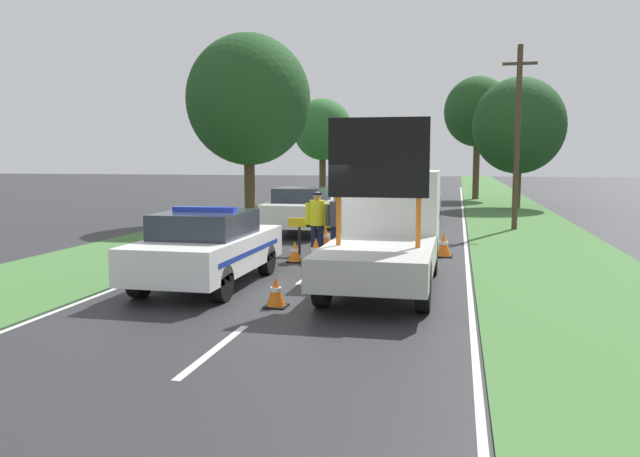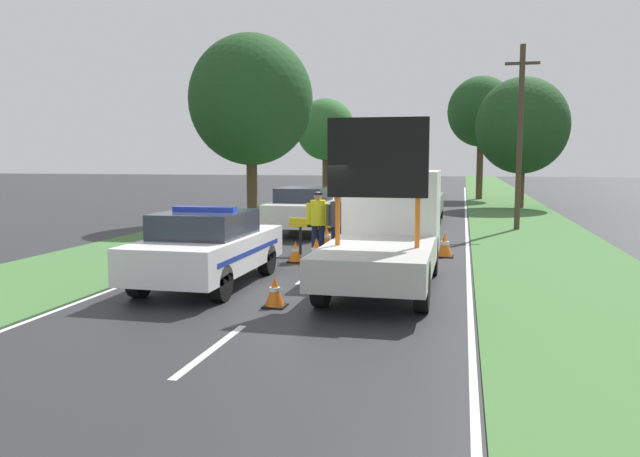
# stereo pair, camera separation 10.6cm
# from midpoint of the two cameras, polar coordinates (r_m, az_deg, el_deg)

# --- Properties ---
(ground_plane) EXTENTS (160.00, 160.00, 0.00)m
(ground_plane) POSITION_cam_midpoint_polar(r_m,az_deg,el_deg) (12.97, -2.41, -5.24)
(ground_plane) COLOR #28282B
(lane_markings) EXTENTS (7.10, 62.72, 0.01)m
(lane_markings) POSITION_cam_midpoint_polar(r_m,az_deg,el_deg) (26.45, 5.31, 0.74)
(lane_markings) COLOR silver
(lane_markings) RESTS_ON ground
(grass_verge_left) EXTENTS (4.15, 120.00, 0.03)m
(grass_verge_left) POSITION_cam_midpoint_polar(r_m,az_deg,el_deg) (33.59, -3.02, 1.99)
(grass_verge_left) COLOR #427038
(grass_verge_left) RESTS_ON ground
(grass_verge_right) EXTENTS (4.15, 120.00, 0.03)m
(grass_verge_right) POSITION_cam_midpoint_polar(r_m,az_deg,el_deg) (32.46, 16.68, 1.57)
(grass_verge_right) COLOR #427038
(grass_verge_right) RESTS_ON ground
(police_car) EXTENTS (1.90, 4.53, 1.64)m
(police_car) POSITION_cam_midpoint_polar(r_m,az_deg,el_deg) (13.09, -10.44, -1.69)
(police_car) COLOR white
(police_car) RESTS_ON ground
(work_truck) EXTENTS (2.01, 5.62, 3.36)m
(work_truck) POSITION_cam_midpoint_polar(r_m,az_deg,el_deg) (13.27, 6.04, 0.12)
(work_truck) COLOR white
(work_truck) RESTS_ON ground
(road_barrier) EXTENTS (2.99, 0.08, 1.01)m
(road_barrier) POSITION_cam_midpoint_polar(r_m,az_deg,el_deg) (16.68, 1.90, 0.27)
(road_barrier) COLOR black
(road_barrier) RESTS_ON ground
(police_officer) EXTENTS (0.63, 0.40, 1.76)m
(police_officer) POSITION_cam_midpoint_polar(r_m,az_deg,el_deg) (16.31, -0.44, 0.89)
(police_officer) COLOR #191E38
(police_officer) RESTS_ON ground
(pedestrian_civilian) EXTENTS (0.62, 0.40, 1.74)m
(pedestrian_civilian) POSITION_cam_midpoint_polar(r_m,az_deg,el_deg) (16.10, 1.39, 0.73)
(pedestrian_civilian) COLOR #191E38
(pedestrian_civilian) RESTS_ON ground
(traffic_cone_near_police) EXTENTS (0.48, 0.48, 0.67)m
(traffic_cone_near_police) POSITION_cam_midpoint_polar(r_m,az_deg,el_deg) (18.05, 0.33, -0.85)
(traffic_cone_near_police) COLOR black
(traffic_cone_near_police) RESTS_ON ground
(traffic_cone_centre_front) EXTENTS (0.39, 0.39, 0.54)m
(traffic_cone_centre_front) POSITION_cam_midpoint_polar(r_m,az_deg,el_deg) (15.81, -2.51, -2.14)
(traffic_cone_centre_front) COLOR black
(traffic_cone_centre_front) RESTS_ON ground
(traffic_cone_near_truck) EXTENTS (0.40, 0.40, 0.55)m
(traffic_cone_near_truck) POSITION_cam_midpoint_polar(r_m,az_deg,el_deg) (11.11, -4.33, -5.79)
(traffic_cone_near_truck) COLOR black
(traffic_cone_near_truck) RESTS_ON ground
(traffic_cone_behind_barrier) EXTENTS (0.48, 0.48, 0.66)m
(traffic_cone_behind_barrier) POSITION_cam_midpoint_polar(r_m,az_deg,el_deg) (16.96, 11.05, -1.46)
(traffic_cone_behind_barrier) COLOR black
(traffic_cone_behind_barrier) RESTS_ON ground
(traffic_cone_lane_edge) EXTENTS (0.50, 0.50, 0.69)m
(traffic_cone_lane_edge) POSITION_cam_midpoint_polar(r_m,az_deg,el_deg) (15.27, -0.59, -2.16)
(traffic_cone_lane_edge) COLOR black
(traffic_cone_lane_edge) RESTS_ON ground
(queued_car_van_white) EXTENTS (1.84, 4.51, 1.61)m
(queued_car_van_white) POSITION_cam_midpoint_polar(r_m,az_deg,el_deg) (21.77, -1.71, 1.77)
(queued_car_van_white) COLOR silver
(queued_car_van_white) RESTS_ON ground
(queued_car_suv_grey) EXTENTS (1.80, 4.07, 1.67)m
(queued_car_suv_grey) POSITION_cam_midpoint_polar(r_m,az_deg,el_deg) (26.56, 8.82, 2.58)
(queued_car_suv_grey) COLOR slate
(queued_car_suv_grey) RESTS_ON ground
(queued_car_hatch_blue) EXTENTS (1.74, 4.53, 1.56)m
(queued_car_hatch_blue) POSITION_cam_midpoint_polar(r_m,az_deg,el_deg) (33.76, 3.68, 3.37)
(queued_car_hatch_blue) COLOR navy
(queued_car_hatch_blue) RESTS_ON ground
(roadside_tree_near_left) EXTENTS (4.19, 4.19, 7.74)m
(roadside_tree_near_left) POSITION_cam_midpoint_polar(r_m,az_deg,el_deg) (41.11, 14.15, 10.29)
(roadside_tree_near_left) COLOR #4C3823
(roadside_tree_near_left) RESTS_ON ground
(roadside_tree_near_right) EXTENTS (4.75, 4.75, 6.80)m
(roadside_tree_near_right) POSITION_cam_midpoint_polar(r_m,az_deg,el_deg) (34.40, 17.64, 8.94)
(roadside_tree_near_right) COLOR #4C3823
(roadside_tree_near_right) RESTS_ON ground
(roadside_tree_mid_left) EXTENTS (4.95, 4.95, 7.54)m
(roadside_tree_mid_left) POSITION_cam_midpoint_polar(r_m,az_deg,el_deg) (25.57, -6.67, 11.58)
(roadside_tree_mid_left) COLOR #4C3823
(roadside_tree_mid_left) RESTS_ON ground
(roadside_tree_mid_right) EXTENTS (3.41, 3.41, 6.08)m
(roadside_tree_mid_right) POSITION_cam_midpoint_polar(r_m,az_deg,el_deg) (36.74, 0.15, 9.01)
(roadside_tree_mid_right) COLOR #4C3823
(roadside_tree_mid_right) RESTS_ON ground
(utility_pole) EXTENTS (1.20, 0.20, 6.64)m
(utility_pole) POSITION_cam_midpoint_polar(r_m,az_deg,el_deg) (23.82, 17.48, 8.11)
(utility_pole) COLOR #473828
(utility_pole) RESTS_ON ground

